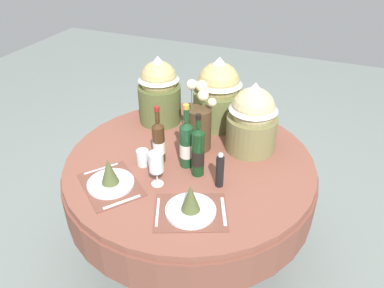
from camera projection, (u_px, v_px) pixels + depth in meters
The scene contains 15 objects.
ground at pixel (190, 248), 2.52m from camera, with size 8.00×8.00×0.00m, color gray.
dining_table at pixel (190, 180), 2.20m from camera, with size 1.43×1.43×0.73m.
place_setting_left at pixel (110, 178), 1.90m from camera, with size 0.43×0.41×0.16m.
place_setting_right at pixel (191, 205), 1.73m from camera, with size 0.41×0.37×0.16m.
flower_vase at pixel (200, 123), 2.13m from camera, with size 0.16×0.19×0.44m.
wine_bottle_left at pixel (186, 144), 2.00m from camera, with size 0.07×0.07×0.37m.
wine_bottle_centre at pixel (159, 142), 2.04m from camera, with size 0.07×0.07×0.34m.
wine_bottle_right at pixel (198, 152), 1.93m from camera, with size 0.07×0.07×0.36m.
wine_glass_left at pixel (156, 163), 1.86m from camera, with size 0.08×0.08×0.19m.
tumbler_near_left at pixel (143, 158), 2.05m from camera, with size 0.07×0.07×0.09m, color silver.
tumbler_near_right at pixel (155, 165), 1.99m from camera, with size 0.07×0.07×0.09m, color silver.
pepper_mill at pixel (220, 171), 1.87m from camera, with size 0.04×0.04×0.20m.
gift_tub_back_left at pixel (159, 88), 2.36m from camera, with size 0.27×0.27×0.44m.
gift_tub_back_centre at pixel (218, 90), 2.33m from camera, with size 0.31×0.31×0.45m.
gift_tub_back_right at pixel (253, 115), 2.10m from camera, with size 0.29×0.29×0.42m.
Camera 1 is at (0.66, -1.60, 1.96)m, focal length 35.01 mm.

